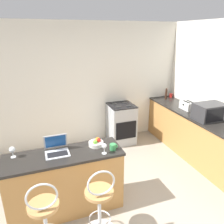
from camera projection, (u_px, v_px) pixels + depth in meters
wall_back at (78, 86)px, 4.63m from camera, size 12.00×0.06×2.60m
breakfast_bar at (66, 182)px, 2.97m from camera, size 1.53×0.51×0.89m
counter_right at (201, 139)px, 4.18m from camera, size 0.59×3.11×0.89m
bar_stool_near at (45, 219)px, 2.38m from camera, size 0.40×0.40×0.98m
bar_stool_far at (100, 205)px, 2.58m from camera, size 0.40×0.40×0.98m
laptop at (57, 148)px, 2.85m from camera, size 0.30×0.29×0.23m
microwave at (210, 112)px, 3.90m from camera, size 0.54×0.37×0.30m
toaster at (188, 105)px, 4.45m from camera, size 0.23×0.30×0.16m
stove_range at (121, 124)px, 4.90m from camera, size 0.54×0.58×0.89m
fruit_bowl at (96, 143)px, 3.03m from camera, size 0.21×0.21×0.11m
pepper_mill at (166, 94)px, 5.11m from camera, size 0.05×0.05×0.27m
wine_glass_tall at (12, 150)px, 2.72m from camera, size 0.07×0.07×0.15m
wine_glass_short at (104, 146)px, 2.80m from camera, size 0.07×0.07×0.15m
mug_red at (171, 95)px, 5.30m from camera, size 0.09×0.07×0.09m
mug_green at (113, 147)px, 2.91m from camera, size 0.10×0.08×0.09m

